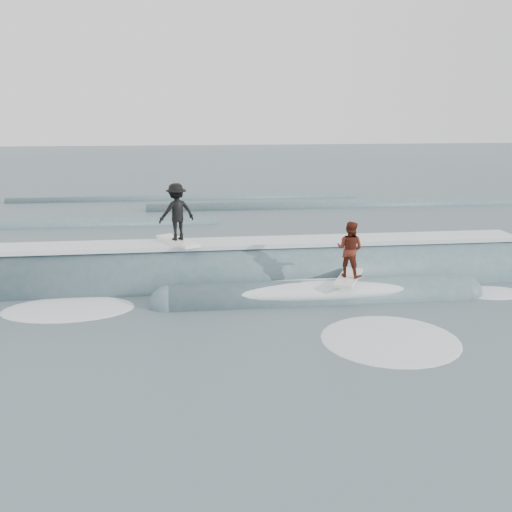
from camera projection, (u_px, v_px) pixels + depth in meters
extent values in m
plane|color=#374B50|center=(269.00, 322.00, 15.33)|extent=(160.00, 160.00, 0.00)
cylinder|color=#3B5B64|center=(252.00, 280.00, 19.05)|extent=(19.12, 2.46, 2.46)
cylinder|color=#3B5B64|center=(320.00, 299.00, 17.15)|extent=(9.00, 1.20, 1.20)
sphere|color=#3B5B64|center=(169.00, 305.00, 16.61)|extent=(1.20, 1.20, 1.20)
sphere|color=#3B5B64|center=(462.00, 294.00, 17.68)|extent=(1.20, 1.20, 1.20)
cube|color=white|center=(252.00, 243.00, 18.72)|extent=(18.00, 1.30, 0.14)
ellipsoid|color=white|center=(320.00, 290.00, 17.07)|extent=(7.60, 1.30, 0.60)
cube|color=white|center=(178.00, 241.00, 18.41)|extent=(1.46, 2.01, 0.10)
imported|color=black|center=(177.00, 212.00, 18.17)|extent=(1.35, 1.09, 1.82)
cube|color=white|center=(349.00, 278.00, 17.08)|extent=(1.39, 2.03, 0.10)
imported|color=#50190F|center=(350.00, 249.00, 16.86)|extent=(1.03, 1.00, 1.67)
ellipsoid|color=white|center=(492.00, 293.00, 17.75)|extent=(2.01, 1.37, 0.10)
ellipsoid|color=white|center=(68.00, 309.00, 16.31)|extent=(3.35, 2.29, 0.10)
ellipsoid|color=white|center=(386.00, 345.00, 13.79)|extent=(2.47, 1.68, 0.10)
ellipsoid|color=white|center=(390.00, 340.00, 14.14)|extent=(4.21, 2.87, 0.10)
cylinder|color=#3B5B64|center=(337.00, 207.00, 33.42)|extent=(22.00, 0.80, 0.80)
cylinder|color=#3B5B64|center=(186.00, 200.00, 36.23)|extent=(22.00, 0.60, 0.60)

